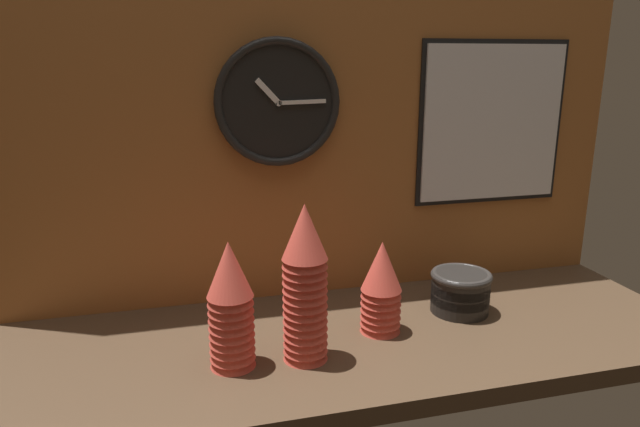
{
  "coord_description": "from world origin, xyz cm",
  "views": [
    {
      "loc": [
        -36.1,
        -111.23,
        59.88
      ],
      "look_at": [
        -6.19,
        4.0,
        27.32
      ],
      "focal_mm": 32.0,
      "sensor_mm": 36.0,
      "label": 1
    }
  ],
  "objects_px": {
    "wall_clock": "(278,103)",
    "cup_stack_center_right": "(381,287)",
    "cup_stack_center_left": "(231,305)",
    "bowl_stack_right": "(460,290)",
    "cup_stack_center": "(305,284)",
    "menu_board": "(492,123)"
  },
  "relations": [
    {
      "from": "wall_clock",
      "to": "cup_stack_center_right",
      "type": "bearing_deg",
      "value": -52.99
    },
    {
      "from": "wall_clock",
      "to": "cup_stack_center_left",
      "type": "bearing_deg",
      "value": -117.14
    },
    {
      "from": "bowl_stack_right",
      "to": "cup_stack_center",
      "type": "bearing_deg",
      "value": -163.01
    },
    {
      "from": "wall_clock",
      "to": "cup_stack_center",
      "type": "bearing_deg",
      "value": -91.88
    },
    {
      "from": "bowl_stack_right",
      "to": "cup_stack_center_left",
      "type": "bearing_deg",
      "value": -168.19
    },
    {
      "from": "cup_stack_center_left",
      "to": "cup_stack_center",
      "type": "distance_m",
      "value": 0.15
    },
    {
      "from": "cup_stack_center",
      "to": "bowl_stack_right",
      "type": "height_order",
      "value": "cup_stack_center"
    },
    {
      "from": "cup_stack_center_right",
      "to": "wall_clock",
      "type": "distance_m",
      "value": 0.49
    },
    {
      "from": "cup_stack_center_right",
      "to": "menu_board",
      "type": "distance_m",
      "value": 0.57
    },
    {
      "from": "wall_clock",
      "to": "menu_board",
      "type": "height_order",
      "value": "wall_clock"
    },
    {
      "from": "cup_stack_center_left",
      "to": "wall_clock",
      "type": "relative_size",
      "value": 0.87
    },
    {
      "from": "cup_stack_center_left",
      "to": "wall_clock",
      "type": "xyz_separation_m",
      "value": [
        0.16,
        0.31,
        0.37
      ]
    },
    {
      "from": "cup_stack_center_right",
      "to": "cup_stack_center",
      "type": "bearing_deg",
      "value": -158.1
    },
    {
      "from": "cup_stack_center",
      "to": "wall_clock",
      "type": "relative_size",
      "value": 1.09
    },
    {
      "from": "cup_stack_center",
      "to": "cup_stack_center_right",
      "type": "bearing_deg",
      "value": 21.9
    },
    {
      "from": "cup_stack_center_left",
      "to": "wall_clock",
      "type": "bearing_deg",
      "value": 62.86
    },
    {
      "from": "cup_stack_center_right",
      "to": "wall_clock",
      "type": "height_order",
      "value": "wall_clock"
    },
    {
      "from": "cup_stack_center_left",
      "to": "cup_stack_center",
      "type": "xyz_separation_m",
      "value": [
        0.15,
        -0.01,
        0.03
      ]
    },
    {
      "from": "cup_stack_center_left",
      "to": "menu_board",
      "type": "height_order",
      "value": "menu_board"
    },
    {
      "from": "cup_stack_center",
      "to": "menu_board",
      "type": "bearing_deg",
      "value": 29.06
    },
    {
      "from": "bowl_stack_right",
      "to": "menu_board",
      "type": "height_order",
      "value": "menu_board"
    },
    {
      "from": "cup_stack_center_right",
      "to": "wall_clock",
      "type": "xyz_separation_m",
      "value": [
        -0.18,
        0.24,
        0.39
      ]
    }
  ]
}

